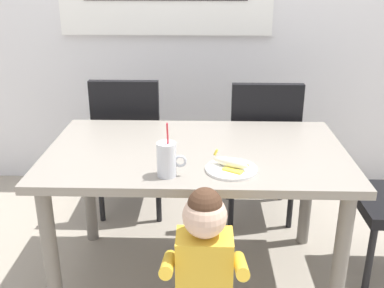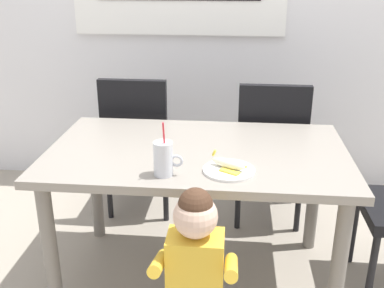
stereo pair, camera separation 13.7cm
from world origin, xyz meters
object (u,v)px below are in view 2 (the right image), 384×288
dining_chair_right (270,146)px  peeled_banana (229,164)px  dining_table (197,168)px  snack_plate (229,170)px  dining_chair_left (138,138)px  milk_cup (164,161)px  toddler_standing (195,261)px

dining_chair_right → peeled_banana: (-0.25, -0.87, 0.25)m
dining_table → snack_plate: 0.32m
dining_chair_left → dining_chair_right: 0.86m
dining_table → milk_cup: size_ratio=5.87×
dining_table → milk_cup: bearing=-110.9°
toddler_standing → snack_plate: 0.43m
dining_chair_right → snack_plate: 0.94m
dining_table → dining_chair_right: size_ratio=1.53×
toddler_standing → peeled_banana: (0.11, 0.35, 0.26)m
dining_chair_right → toddler_standing: (-0.36, -1.23, -0.02)m
dining_chair_right → milk_cup: 1.11m
dining_table → dining_chair_right: bearing=57.1°
snack_plate → dining_chair_left: bearing=123.2°
dining_chair_left → peeled_banana: bearing=123.3°
milk_cup → peeled_banana: 0.29m
snack_plate → dining_chair_right: bearing=74.3°
toddler_standing → dining_chair_right: bearing=73.5°
peeled_banana → dining_table: bearing=123.4°
peeled_banana → milk_cup: bearing=-165.9°
dining_chair_left → milk_cup: milk_cup is taller
dining_chair_left → peeled_banana: dining_chair_left is taller
toddler_standing → milk_cup: bearing=119.7°
toddler_standing → snack_plate: size_ratio=3.64×
toddler_standing → milk_cup: 0.44m
dining_table → dining_chair_right: 0.76m
dining_chair_left → toddler_standing: (0.49, -1.28, -0.02)m
toddler_standing → snack_plate: (0.12, 0.35, 0.24)m
dining_chair_left → milk_cup: bearing=108.4°
dining_chair_left → milk_cup: 1.08m
dining_chair_left → snack_plate: size_ratio=4.17×
dining_table → dining_chair_right: (0.41, 0.63, -0.11)m
dining_table → toddler_standing: (0.04, -0.59, -0.13)m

